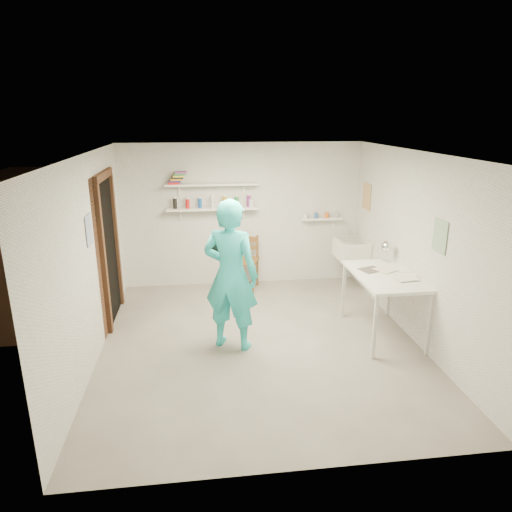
{
  "coord_description": "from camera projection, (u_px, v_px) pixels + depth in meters",
  "views": [
    {
      "loc": [
        -0.72,
        -5.26,
        2.82
      ],
      "look_at": [
        0.0,
        0.4,
        1.05
      ],
      "focal_mm": 32.0,
      "sensor_mm": 36.0,
      "label": 1
    }
  ],
  "objects": [
    {
      "name": "floor",
      "position": [
        260.0,
        343.0,
        5.91
      ],
      "size": [
        4.0,
        4.5,
        0.02
      ],
      "primitive_type": "cube",
      "color": "slate",
      "rests_on": "ground"
    },
    {
      "name": "ceiling",
      "position": [
        260.0,
        152.0,
        5.19
      ],
      "size": [
        4.0,
        4.5,
        0.02
      ],
      "primitive_type": "cube",
      "color": "silver",
      "rests_on": "wall_back"
    },
    {
      "name": "wall_back",
      "position": [
        242.0,
        215.0,
        7.69
      ],
      "size": [
        4.0,
        0.02,
        2.4
      ],
      "primitive_type": "cube",
      "color": "silver",
      "rests_on": "ground"
    },
    {
      "name": "wall_front",
      "position": [
        301.0,
        341.0,
        3.41
      ],
      "size": [
        4.0,
        0.02,
        2.4
      ],
      "primitive_type": "cube",
      "color": "silver",
      "rests_on": "ground"
    },
    {
      "name": "wall_left",
      "position": [
        89.0,
        260.0,
        5.31
      ],
      "size": [
        0.02,
        4.5,
        2.4
      ],
      "primitive_type": "cube",
      "color": "silver",
      "rests_on": "ground"
    },
    {
      "name": "wall_right",
      "position": [
        417.0,
        248.0,
        5.79
      ],
      "size": [
        0.02,
        4.5,
        2.4
      ],
      "primitive_type": "cube",
      "color": "silver",
      "rests_on": "ground"
    },
    {
      "name": "doorway_recess",
      "position": [
        109.0,
        251.0,
        6.37
      ],
      "size": [
        0.02,
        0.9,
        2.0
      ],
      "primitive_type": "cube",
      "color": "black",
      "rests_on": "wall_left"
    },
    {
      "name": "corridor_box",
      "position": [
        55.0,
        249.0,
        6.27
      ],
      "size": [
        1.4,
        1.5,
        2.1
      ],
      "primitive_type": "cube",
      "color": "brown",
      "rests_on": "ground"
    },
    {
      "name": "door_lintel",
      "position": [
        103.0,
        175.0,
        6.06
      ],
      "size": [
        0.06,
        1.05,
        0.1
      ],
      "primitive_type": "cube",
      "color": "brown",
      "rests_on": "wall_left"
    },
    {
      "name": "door_jamb_near",
      "position": [
        104.0,
        262.0,
        5.89
      ],
      "size": [
        0.06,
        0.1,
        2.0
      ],
      "primitive_type": "cube",
      "color": "brown",
      "rests_on": "ground"
    },
    {
      "name": "door_jamb_far",
      "position": [
        116.0,
        242.0,
        6.84
      ],
      "size": [
        0.06,
        0.1,
        2.0
      ],
      "primitive_type": "cube",
      "color": "brown",
      "rests_on": "ground"
    },
    {
      "name": "shelf_lower",
      "position": [
        212.0,
        209.0,
        7.46
      ],
      "size": [
        1.5,
        0.22,
        0.03
      ],
      "primitive_type": "cube",
      "color": "white",
      "rests_on": "wall_back"
    },
    {
      "name": "shelf_upper",
      "position": [
        212.0,
        184.0,
        7.35
      ],
      "size": [
        1.5,
        0.22,
        0.03
      ],
      "primitive_type": "cube",
      "color": "white",
      "rests_on": "wall_back"
    },
    {
      "name": "ledge_shelf",
      "position": [
        321.0,
        219.0,
        7.79
      ],
      "size": [
        0.7,
        0.14,
        0.03
      ],
      "primitive_type": "cube",
      "color": "white",
      "rests_on": "wall_back"
    },
    {
      "name": "poster_left",
      "position": [
        89.0,
        230.0,
        5.26
      ],
      "size": [
        0.01,
        0.28,
        0.36
      ],
      "primitive_type": "cube",
      "color": "#334C7F",
      "rests_on": "wall_left"
    },
    {
      "name": "poster_right_a",
      "position": [
        367.0,
        197.0,
        7.39
      ],
      "size": [
        0.01,
        0.34,
        0.42
      ],
      "primitive_type": "cube",
      "color": "#995933",
      "rests_on": "wall_right"
    },
    {
      "name": "poster_right_b",
      "position": [
        440.0,
        236.0,
        5.18
      ],
      "size": [
        0.01,
        0.3,
        0.38
      ],
      "primitive_type": "cube",
      "color": "#3F724C",
      "rests_on": "wall_right"
    },
    {
      "name": "belfast_sink",
      "position": [
        351.0,
        249.0,
        7.52
      ],
      "size": [
        0.48,
        0.6,
        0.3
      ],
      "primitive_type": "cube",
      "color": "white",
      "rests_on": "wall_right"
    },
    {
      "name": "man",
      "position": [
        231.0,
        275.0,
        5.55
      ],
      "size": [
        0.82,
        0.7,
        1.9
      ],
      "primitive_type": "imported",
      "rotation": [
        0.0,
        0.0,
        2.71
      ],
      "color": "#29CFD0",
      "rests_on": "ground"
    },
    {
      "name": "wall_clock",
      "position": [
        222.0,
        246.0,
        5.63
      ],
      "size": [
        0.32,
        0.17,
        0.34
      ],
      "primitive_type": "cylinder",
      "rotation": [
        1.57,
        0.0,
        -0.43
      ],
      "color": "#C8B488",
      "rests_on": "man"
    },
    {
      "name": "wooden_chair",
      "position": [
        243.0,
        261.0,
        7.6
      ],
      "size": [
        0.58,
        0.56,
        0.99
      ],
      "primitive_type": "cube",
      "rotation": [
        0.0,
        0.0,
        -0.32
      ],
      "color": "brown",
      "rests_on": "ground"
    },
    {
      "name": "work_table",
      "position": [
        383.0,
        305.0,
        6.0
      ],
      "size": [
        0.77,
        1.28,
        0.85
      ],
      "primitive_type": "cube",
      "color": "silver",
      "rests_on": "ground"
    },
    {
      "name": "desk_lamp",
      "position": [
        387.0,
        247.0,
        6.32
      ],
      "size": [
        0.16,
        0.16,
        0.16
      ],
      "primitive_type": "sphere",
      "color": "silver",
      "rests_on": "work_table"
    },
    {
      "name": "spray_cans",
      "position": [
        212.0,
        203.0,
        7.43
      ],
      "size": [
        1.26,
        0.06,
        0.17
      ],
      "color": "black",
      "rests_on": "shelf_lower"
    },
    {
      "name": "book_stack",
      "position": [
        178.0,
        178.0,
        7.25
      ],
      "size": [
        0.3,
        0.14,
        0.2
      ],
      "color": "red",
      "rests_on": "shelf_upper"
    },
    {
      "name": "ledge_pots",
      "position": [
        321.0,
        215.0,
        7.78
      ],
      "size": [
        0.48,
        0.07,
        0.09
      ],
      "color": "silver",
      "rests_on": "ledge_shelf"
    },
    {
      "name": "papers",
      "position": [
        386.0,
        273.0,
        5.87
      ],
      "size": [
        0.3,
        0.22,
        0.02
      ],
      "color": "silver",
      "rests_on": "work_table"
    }
  ]
}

